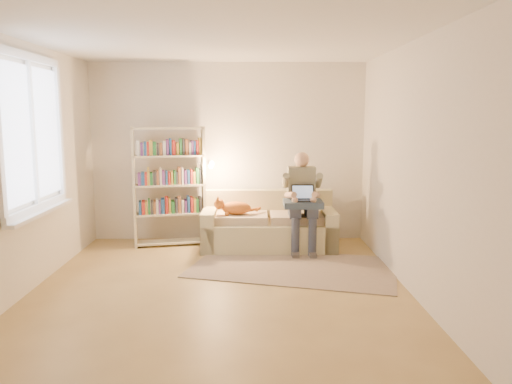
{
  "coord_description": "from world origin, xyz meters",
  "views": [
    {
      "loc": [
        0.33,
        -5.1,
        1.83
      ],
      "look_at": [
        0.4,
        1.0,
        0.9
      ],
      "focal_mm": 35.0,
      "sensor_mm": 36.0,
      "label": 1
    }
  ],
  "objects_px": {
    "sofa": "(269,228)",
    "cat": "(237,207)",
    "person": "(302,196)",
    "bookshelf": "(169,180)",
    "laptop": "(301,197)"
  },
  "relations": [
    {
      "from": "person",
      "to": "bookshelf",
      "type": "distance_m",
      "value": 1.88
    },
    {
      "from": "person",
      "to": "cat",
      "type": "relative_size",
      "value": 2.18
    },
    {
      "from": "person",
      "to": "laptop",
      "type": "relative_size",
      "value": 4.45
    },
    {
      "from": "person",
      "to": "cat",
      "type": "xyz_separation_m",
      "value": [
        -0.89,
        0.04,
        -0.16
      ]
    },
    {
      "from": "sofa",
      "to": "bookshelf",
      "type": "distance_m",
      "value": 1.55
    },
    {
      "from": "laptop",
      "to": "bookshelf",
      "type": "distance_m",
      "value": 1.87
    },
    {
      "from": "sofa",
      "to": "cat",
      "type": "xyz_separation_m",
      "value": [
        -0.45,
        -0.11,
        0.31
      ]
    },
    {
      "from": "sofa",
      "to": "cat",
      "type": "distance_m",
      "value": 0.55
    },
    {
      "from": "person",
      "to": "bookshelf",
      "type": "height_order",
      "value": "bookshelf"
    },
    {
      "from": "cat",
      "to": "sofa",
      "type": "bearing_deg",
      "value": 14.77
    },
    {
      "from": "sofa",
      "to": "laptop",
      "type": "distance_m",
      "value": 0.69
    },
    {
      "from": "cat",
      "to": "bookshelf",
      "type": "distance_m",
      "value": 1.05
    },
    {
      "from": "sofa",
      "to": "person",
      "type": "bearing_deg",
      "value": -17.79
    },
    {
      "from": "sofa",
      "to": "person",
      "type": "height_order",
      "value": "person"
    },
    {
      "from": "laptop",
      "to": "sofa",
      "type": "bearing_deg",
      "value": 148.03
    }
  ]
}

